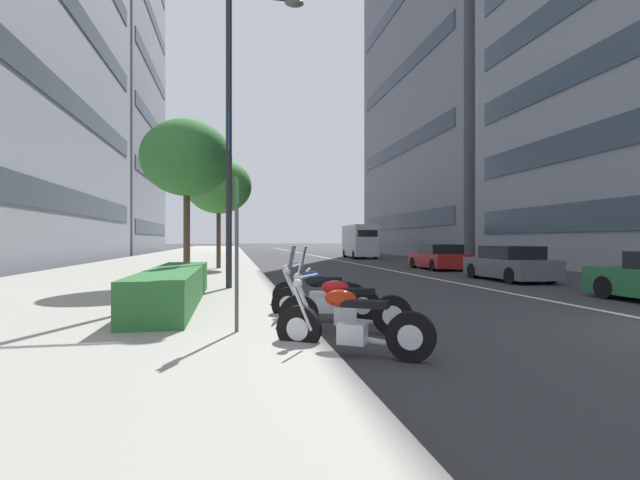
% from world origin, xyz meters
% --- Properties ---
extents(sidewalk_right_plaza, '(160.00, 10.18, 0.15)m').
position_xyz_m(sidewalk_right_plaza, '(30.00, 11.97, 0.07)').
color(sidewalk_right_plaza, gray).
rests_on(sidewalk_right_plaza, ground).
extents(lane_centre_stripe, '(110.00, 0.16, 0.01)m').
position_xyz_m(lane_centre_stripe, '(35.00, 0.00, 0.00)').
color(lane_centre_stripe, silver).
rests_on(lane_centre_stripe, ground).
extents(motorcycle_second_in_row, '(1.28, 1.99, 1.11)m').
position_xyz_m(motorcycle_second_in_row, '(0.28, 6.60, 0.42)').
color(motorcycle_second_in_row, black).
rests_on(motorcycle_second_in_row, ground).
extents(motorcycle_under_tarp, '(0.78, 2.21, 1.50)m').
position_xyz_m(motorcycle_under_tarp, '(1.67, 6.37, 0.45)').
color(motorcycle_under_tarp, black).
rests_on(motorcycle_under_tarp, ground).
extents(motorcycle_nearest_camera, '(0.84, 2.07, 1.49)m').
position_xyz_m(motorcycle_nearest_camera, '(2.94, 6.45, 0.45)').
color(motorcycle_nearest_camera, black).
rests_on(motorcycle_nearest_camera, ground).
extents(motorcycle_far_end_row, '(1.14, 2.00, 1.10)m').
position_xyz_m(motorcycle_far_end_row, '(4.21, 6.32, 0.42)').
color(motorcycle_far_end_row, black).
rests_on(motorcycle_far_end_row, ground).
extents(car_far_down_avenue, '(4.13, 1.87, 1.37)m').
position_xyz_m(car_far_down_avenue, '(10.39, -2.53, 0.64)').
color(car_far_down_avenue, '#4C515B').
rests_on(car_far_down_avenue, ground).
extents(car_lead_in_lane, '(4.35, 2.07, 1.37)m').
position_xyz_m(car_lead_in_lane, '(17.33, -2.82, 0.65)').
color(car_lead_in_lane, maroon).
rests_on(car_lead_in_lane, ground).
extents(delivery_van_ahead, '(5.72, 2.24, 2.90)m').
position_xyz_m(delivery_van_ahead, '(32.88, -2.79, 1.54)').
color(delivery_van_ahead, '#B7B7BC').
rests_on(delivery_van_ahead, ground).
extents(parking_sign_by_curb, '(0.32, 0.06, 2.46)m').
position_xyz_m(parking_sign_by_curb, '(1.51, 8.13, 1.63)').
color(parking_sign_by_curb, '#47494C').
rests_on(parking_sign_by_curb, sidewalk_right_plaza).
extents(street_lamp_with_banners, '(1.26, 2.38, 9.00)m').
position_xyz_m(street_lamp_with_banners, '(8.24, 8.00, 5.45)').
color(street_lamp_with_banners, '#232326').
rests_on(street_lamp_with_banners, sidewalk_right_plaza).
extents(clipped_hedge_bed, '(6.55, 1.10, 0.79)m').
position_xyz_m(clipped_hedge_bed, '(5.03, 9.50, 0.55)').
color(clipped_hedge_bed, '#28602D').
rests_on(clipped_hedge_bed, sidewalk_right_plaza).
extents(street_tree_by_lamp_post, '(3.02, 3.02, 5.50)m').
position_xyz_m(street_tree_by_lamp_post, '(10.08, 9.72, 4.35)').
color(street_tree_by_lamp_post, '#473323').
rests_on(street_tree_by_lamp_post, sidewalk_right_plaza).
extents(street_tree_mid_sidewalk, '(3.39, 3.39, 5.70)m').
position_xyz_m(street_tree_mid_sidewalk, '(18.31, 8.91, 4.40)').
color(street_tree_mid_sidewalk, '#473323').
rests_on(street_tree_mid_sidewalk, sidewalk_right_plaza).
extents(office_tower_far_left_down_avenue, '(26.31, 19.13, 44.58)m').
position_xyz_m(office_tower_far_left_down_avenue, '(38.87, -18.40, 22.29)').
color(office_tower_far_left_down_avenue, slate).
rests_on(office_tower_far_left_down_avenue, ground).
extents(office_tower_behind_plaza, '(22.71, 19.72, 38.42)m').
position_xyz_m(office_tower_behind_plaza, '(53.83, 27.87, 19.21)').
color(office_tower_behind_plaza, slate).
rests_on(office_tower_behind_plaza, ground).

